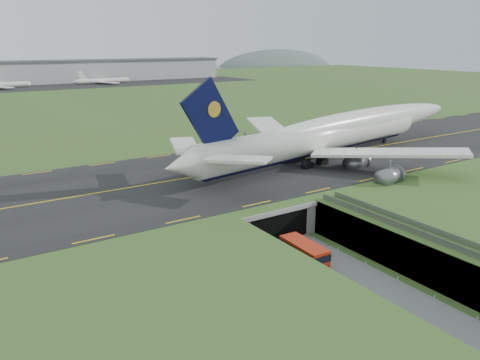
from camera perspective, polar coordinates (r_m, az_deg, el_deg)
ground at (r=75.43m, az=8.55°, el=-9.58°), size 900.00×900.00×0.00m
airfield_deck at (r=74.18m, az=8.65°, el=-7.50°), size 800.00×800.00×6.00m
trench_road at (r=70.60m, az=12.63°, el=-11.63°), size 12.00×75.00×0.20m
taxiway at (r=98.71m, az=-3.96°, el=0.63°), size 800.00×44.00×0.18m
tunnel_portal at (r=86.29m, az=1.34°, el=-3.59°), size 17.00×22.30×6.00m
guideway at (r=70.25m, az=26.18°, el=-8.42°), size 3.00×53.00×7.05m
jumbo_jet at (r=117.46m, az=11.93°, el=5.71°), size 103.36×64.28×21.54m
shuttle_tram at (r=72.86m, az=7.79°, el=-8.85°), size 3.66×8.83×3.52m
cargo_terminal at (r=353.24m, az=-25.92°, el=11.68°), size 320.00×67.00×15.60m
distant_hills at (r=494.18m, az=-20.23°, el=11.07°), size 700.00×91.00×60.00m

